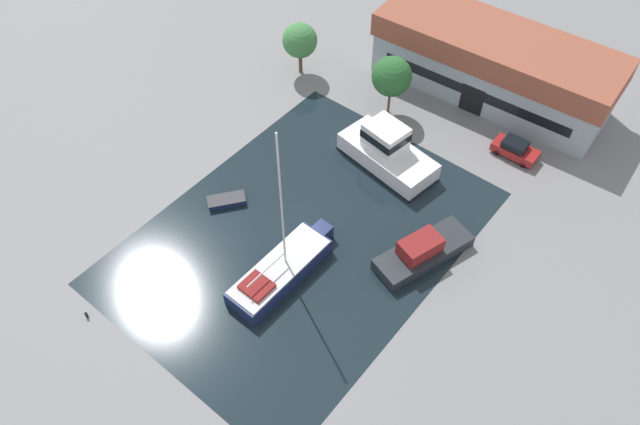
# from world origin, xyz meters

# --- Properties ---
(ground_plane) EXTENTS (440.00, 440.00, 0.00)m
(ground_plane) POSITION_xyz_m (0.00, 0.00, 0.00)
(ground_plane) COLOR slate
(water_canal) EXTENTS (22.55, 30.65, 0.01)m
(water_canal) POSITION_xyz_m (0.00, 0.00, 0.00)
(water_canal) COLOR black
(water_canal) RESTS_ON ground
(warehouse_building) EXTENTS (24.38, 9.59, 6.68)m
(warehouse_building) POSITION_xyz_m (2.49, 26.53, 3.39)
(warehouse_building) COLOR #99A8B2
(warehouse_building) RESTS_ON ground
(quay_tree_near_building) EXTENTS (3.85, 3.85, 6.26)m
(quay_tree_near_building) POSITION_xyz_m (-3.59, 17.46, 4.32)
(quay_tree_near_building) COLOR brown
(quay_tree_near_building) RESTS_ON ground
(quay_tree_by_water) EXTENTS (3.59, 3.59, 5.70)m
(quay_tree_by_water) POSITION_xyz_m (-14.49, 16.85, 3.88)
(quay_tree_by_water) COLOR brown
(quay_tree_by_water) RESTS_ON ground
(parked_car) EXTENTS (4.26, 1.98, 1.70)m
(parked_car) POSITION_xyz_m (9.08, 19.76, 0.85)
(parked_car) COLOR maroon
(parked_car) RESTS_ON ground
(sailboat_moored) EXTENTS (3.27, 10.47, 14.99)m
(sailboat_moored) POSITION_xyz_m (1.25, -4.02, 0.82)
(sailboat_moored) COLOR #19234C
(sailboat_moored) RESTS_ON water_canal
(motor_cruiser) EXTENTS (9.78, 5.44, 4.27)m
(motor_cruiser) POSITION_xyz_m (0.42, 11.39, 1.55)
(motor_cruiser) COLOR white
(motor_cruiser) RESTS_ON water_canal
(small_dinghy) EXTENTS (3.10, 3.47, 0.58)m
(small_dinghy) POSITION_xyz_m (-7.54, -1.34, 0.30)
(small_dinghy) COLOR #19234C
(small_dinghy) RESTS_ON water_canal
(cabin_boat) EXTENTS (5.29, 8.88, 2.45)m
(cabin_boat) POSITION_xyz_m (8.88, 4.46, 0.87)
(cabin_boat) COLOR #23282D
(cabin_boat) RESTS_ON water_canal
(mooring_bollard) EXTENTS (0.23, 0.23, 0.58)m
(mooring_bollard) POSITION_xyz_m (-7.69, -16.17, 0.31)
(mooring_bollard) COLOR black
(mooring_bollard) RESTS_ON ground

